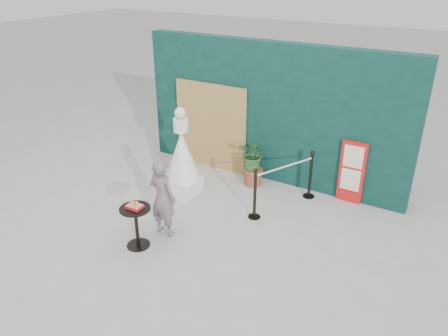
% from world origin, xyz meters
% --- Properties ---
extents(ground, '(60.00, 60.00, 0.00)m').
position_xyz_m(ground, '(0.00, 0.00, 0.00)').
color(ground, '#ADAAA5').
rests_on(ground, ground).
extents(back_wall, '(6.00, 0.30, 3.00)m').
position_xyz_m(back_wall, '(0.00, 3.15, 1.50)').
color(back_wall, '#092A26').
rests_on(back_wall, ground).
extents(bamboo_fence, '(1.80, 0.08, 2.00)m').
position_xyz_m(bamboo_fence, '(-1.40, 2.94, 1.00)').
color(bamboo_fence, tan).
rests_on(bamboo_fence, ground).
extents(woman, '(0.55, 0.38, 1.45)m').
position_xyz_m(woman, '(-0.60, 0.12, 0.72)').
color(woman, slate).
rests_on(woman, ground).
extents(menu_board, '(0.50, 0.07, 1.30)m').
position_xyz_m(menu_board, '(1.90, 2.95, 0.65)').
color(menu_board, red).
rests_on(menu_board, ground).
extents(statue, '(0.73, 0.73, 1.87)m').
position_xyz_m(statue, '(-1.20, 1.54, 0.76)').
color(statue, silver).
rests_on(statue, ground).
extents(cafe_table, '(0.52, 0.52, 0.75)m').
position_xyz_m(cafe_table, '(-0.75, -0.43, 0.50)').
color(cafe_table, black).
rests_on(cafe_table, ground).
extents(food_basket, '(0.26, 0.19, 0.11)m').
position_xyz_m(food_basket, '(-0.74, -0.42, 0.79)').
color(food_basket, red).
rests_on(food_basket, cafe_table).
extents(planter, '(0.62, 0.54, 1.06)m').
position_xyz_m(planter, '(-0.11, 2.62, 0.61)').
color(planter, '#973D31').
rests_on(planter, ground).
extents(stanchion_barrier, '(0.84, 1.54, 1.03)m').
position_xyz_m(stanchion_barrier, '(0.84, 2.07, 0.49)').
color(stanchion_barrier, black).
rests_on(stanchion_barrier, ground).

